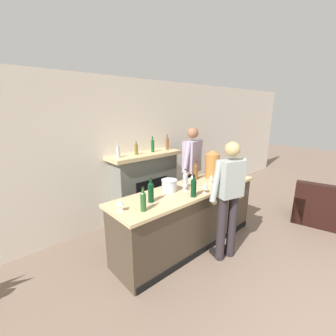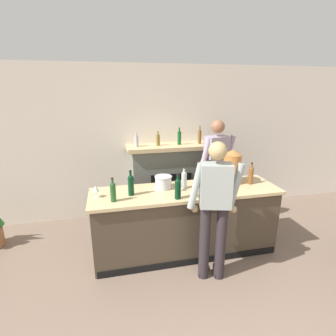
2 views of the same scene
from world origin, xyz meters
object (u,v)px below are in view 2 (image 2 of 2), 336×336
person_customer (215,207)px  wine_bottle_chardonnay_pale (131,184)px  ice_bucket_steel (163,182)px  wine_glass_near_bucket (179,184)px  wine_bottle_cabernet_heavy (178,188)px  wine_glass_front_right (198,178)px  wine_bottle_rose_blush (113,191)px  wine_glass_mid_counter (196,189)px  wine_bottle_burgundy_dark (251,175)px  person_bartender (216,171)px  wine_bottle_merlot_tall (209,172)px  wine_glass_back_row (96,189)px  copper_dispenser (232,166)px  wine_bottle_riesling_slim (184,179)px  fireplace_stone (169,180)px  wine_glass_by_dispenser (220,182)px

person_customer → wine_bottle_chardonnay_pale: size_ratio=5.16×
ice_bucket_steel → wine_glass_near_bucket: bearing=-37.2°
wine_bottle_cabernet_heavy → wine_glass_front_right: 0.58m
wine_bottle_rose_blush → wine_glass_mid_counter: size_ratio=1.85×
person_customer → wine_bottle_burgundy_dark: bearing=37.5°
person_bartender → wine_bottle_merlot_tall: bearing=-127.8°
wine_glass_back_row → wine_bottle_burgundy_dark: bearing=0.3°
wine_glass_mid_counter → wine_glass_near_bucket: bearing=118.1°
ice_bucket_steel → wine_glass_front_right: ice_bucket_steel is taller
wine_glass_back_row → copper_dispenser: bearing=3.4°
wine_bottle_merlot_tall → wine_glass_back_row: bearing=-171.7°
wine_bottle_riesling_slim → wine_bottle_cabernet_heavy: (-0.18, -0.34, 0.01)m
fireplace_stone → person_customer: size_ratio=0.95×
person_bartender → wine_glass_mid_counter: 1.05m
person_customer → wine_bottle_burgundy_dark: 1.05m
wine_glass_front_right → wine_glass_by_dispenser: bearing=-40.6°
wine_glass_by_dispenser → wine_glass_front_right: size_ratio=1.00×
wine_glass_mid_counter → person_bartender: bearing=52.9°
fireplace_stone → copper_dispenser: size_ratio=3.29×
fireplace_stone → wine_bottle_rose_blush: bearing=-126.7°
fireplace_stone → wine_glass_by_dispenser: bearing=-71.0°
wine_glass_back_row → ice_bucket_steel: bearing=7.6°
wine_bottle_merlot_tall → wine_bottle_burgundy_dark: size_ratio=1.02×
wine_glass_by_dispenser → wine_glass_mid_counter: bearing=-153.2°
copper_dispenser → ice_bucket_steel: size_ratio=2.11×
person_customer → wine_glass_back_row: (-1.38, 0.62, 0.11)m
person_customer → wine_glass_near_bucket: 0.67m
copper_dispenser → wine_glass_by_dispenser: 0.37m
ice_bucket_steel → wine_glass_back_row: 0.92m
fireplace_stone → wine_glass_mid_counter: 1.55m
person_customer → ice_bucket_steel: size_ratio=7.29×
wine_bottle_merlot_tall → wine_bottle_burgundy_dark: (0.56, -0.23, -0.00)m
wine_bottle_merlot_tall → wine_glass_mid_counter: wine_bottle_merlot_tall is taller
person_customer → wine_glass_by_dispenser: (0.30, 0.55, 0.10)m
wine_bottle_rose_blush → wine_glass_by_dispenser: 1.47m
wine_glass_near_bucket → wine_glass_back_row: size_ratio=0.95×
copper_dispenser → wine_bottle_chardonnay_pale: size_ratio=1.49×
fireplace_stone → wine_bottle_riesling_slim: 1.22m
fireplace_stone → wine_bottle_rose_blush: (-1.03, -1.38, 0.42)m
wine_bottle_riesling_slim → wine_glass_front_right: (0.24, 0.07, -0.03)m
wine_bottle_riesling_slim → wine_glass_back_row: bearing=-177.1°
ice_bucket_steel → wine_bottle_cabernet_heavy: 0.41m
wine_bottle_merlot_tall → wine_bottle_chardonnay_pale: bearing=-167.7°
copper_dispenser → wine_glass_by_dispenser: size_ratio=3.34×
ice_bucket_steel → wine_bottle_cabernet_heavy: wine_bottle_cabernet_heavy is taller
fireplace_stone → ice_bucket_steel: size_ratio=6.94×
wine_bottle_chardonnay_pale → wine_glass_mid_counter: (0.80, -0.27, -0.04)m
wine_bottle_burgundy_dark → wine_glass_mid_counter: bearing=-162.3°
ice_bucket_steel → wine_glass_back_row: (-0.92, -0.12, 0.03)m
wine_bottle_merlot_tall → wine_bottle_chardonnay_pale: (-1.20, -0.26, 0.00)m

